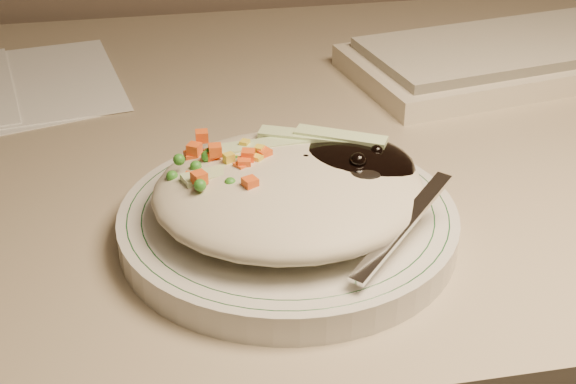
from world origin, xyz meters
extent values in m
cube|color=gray|center=(0.00, 1.38, 0.72)|extent=(1.40, 0.70, 0.04)
cylinder|color=beige|center=(-0.10, 1.20, 0.75)|extent=(0.24, 0.24, 0.02)
torus|color=#144723|center=(-0.10, 1.20, 0.76)|extent=(0.23, 0.23, 0.00)
torus|color=#144723|center=(-0.10, 1.20, 0.76)|extent=(0.21, 0.21, 0.00)
ellipsoid|color=#BDB399|center=(-0.10, 1.19, 0.78)|extent=(0.19, 0.18, 0.04)
ellipsoid|color=black|center=(-0.06, 1.21, 0.79)|extent=(0.10, 0.09, 0.03)
ellipsoid|color=orange|center=(-0.15, 1.21, 0.78)|extent=(0.08, 0.08, 0.02)
sphere|color=black|center=(-0.09, 1.21, 0.79)|extent=(0.01, 0.01, 0.01)
sphere|color=black|center=(-0.06, 1.21, 0.79)|extent=(0.01, 0.01, 0.01)
sphere|color=black|center=(-0.03, 1.20, 0.80)|extent=(0.01, 0.01, 0.01)
sphere|color=black|center=(-0.04, 1.22, 0.79)|extent=(0.01, 0.01, 0.01)
sphere|color=black|center=(-0.05, 1.19, 0.80)|extent=(0.01, 0.01, 0.01)
sphere|color=black|center=(-0.06, 1.21, 0.79)|extent=(0.01, 0.01, 0.01)
sphere|color=black|center=(-0.05, 1.22, 0.79)|extent=(0.01, 0.01, 0.01)
cube|color=#F7591B|center=(-0.15, 1.22, 0.80)|extent=(0.01, 0.01, 0.01)
cube|color=#F7591B|center=(-0.13, 1.20, 0.79)|extent=(0.01, 0.01, 0.01)
cube|color=#F7591B|center=(-0.16, 1.23, 0.80)|extent=(0.01, 0.01, 0.01)
cube|color=#F7591B|center=(-0.13, 1.21, 0.80)|extent=(0.01, 0.01, 0.01)
cube|color=#F7591B|center=(-0.13, 1.20, 0.80)|extent=(0.01, 0.01, 0.01)
cube|color=#F7591B|center=(-0.16, 1.24, 0.79)|extent=(0.01, 0.01, 0.01)
cube|color=#F7591B|center=(-0.15, 1.22, 0.80)|extent=(0.01, 0.01, 0.01)
cube|color=#F7591B|center=(-0.13, 1.20, 0.80)|extent=(0.01, 0.01, 0.01)
cube|color=#F7591B|center=(-0.11, 1.21, 0.80)|extent=(0.01, 0.01, 0.01)
cube|color=#F7591B|center=(-0.16, 1.24, 0.80)|extent=(0.01, 0.01, 0.01)
cube|color=#F7591B|center=(-0.16, 1.19, 0.80)|extent=(0.01, 0.01, 0.01)
cube|color=#F7591B|center=(-0.13, 1.17, 0.80)|extent=(0.01, 0.01, 0.01)
cube|color=#F7591B|center=(-0.17, 1.20, 0.79)|extent=(0.01, 0.01, 0.01)
cube|color=#F7591B|center=(-0.16, 1.23, 0.79)|extent=(0.01, 0.01, 0.01)
sphere|color=#388C28|center=(-0.13, 1.21, 0.80)|extent=(0.01, 0.01, 0.01)
sphere|color=#388C28|center=(-0.16, 1.18, 0.80)|extent=(0.01, 0.01, 0.01)
sphere|color=#388C28|center=(-0.16, 1.21, 0.80)|extent=(0.01, 0.01, 0.01)
sphere|color=#388C28|center=(-0.17, 1.21, 0.80)|extent=(0.01, 0.01, 0.01)
sphere|color=#388C28|center=(-0.13, 1.22, 0.79)|extent=(0.01, 0.01, 0.01)
sphere|color=#388C28|center=(-0.13, 1.19, 0.79)|extent=(0.01, 0.01, 0.01)
sphere|color=#388C28|center=(-0.15, 1.21, 0.79)|extent=(0.01, 0.01, 0.01)
sphere|color=#388C28|center=(-0.15, 1.19, 0.79)|extent=(0.01, 0.01, 0.01)
sphere|color=#388C28|center=(-0.18, 1.21, 0.79)|extent=(0.01, 0.01, 0.01)
sphere|color=#388C28|center=(-0.15, 1.22, 0.80)|extent=(0.01, 0.01, 0.01)
sphere|color=#388C28|center=(-0.15, 1.22, 0.80)|extent=(0.01, 0.01, 0.01)
sphere|color=#388C28|center=(-0.16, 1.20, 0.79)|extent=(0.01, 0.01, 0.01)
sphere|color=#388C28|center=(-0.14, 1.18, 0.80)|extent=(0.01, 0.01, 0.01)
sphere|color=#388C28|center=(-0.11, 1.23, 0.79)|extent=(0.01, 0.01, 0.01)
cube|color=yellow|center=(-0.14, 1.22, 0.79)|extent=(0.01, 0.01, 0.01)
cube|color=yellow|center=(-0.12, 1.21, 0.80)|extent=(0.01, 0.01, 0.01)
cube|color=yellow|center=(-0.15, 1.22, 0.79)|extent=(0.01, 0.01, 0.01)
cube|color=yellow|center=(-0.14, 1.21, 0.80)|extent=(0.01, 0.01, 0.01)
cube|color=yellow|center=(-0.15, 1.21, 0.79)|extent=(0.01, 0.01, 0.01)
cube|color=yellow|center=(-0.12, 1.22, 0.80)|extent=(0.01, 0.01, 0.01)
cube|color=yellow|center=(-0.13, 1.23, 0.80)|extent=(0.01, 0.01, 0.01)
cube|color=yellow|center=(-0.14, 1.20, 0.79)|extent=(0.01, 0.01, 0.01)
cube|color=#B2D18C|center=(-0.11, 1.23, 0.80)|extent=(0.07, 0.02, 0.00)
cube|color=#B2D18C|center=(-0.08, 1.24, 0.80)|extent=(0.07, 0.04, 0.00)
cube|color=#B2D18C|center=(-0.14, 1.20, 0.80)|extent=(0.07, 0.03, 0.00)
cube|color=#B2D18C|center=(-0.06, 1.23, 0.80)|extent=(0.07, 0.05, 0.00)
cube|color=#B2D18C|center=(-0.10, 1.19, 0.79)|extent=(0.07, 0.05, 0.00)
cube|color=#B2D18C|center=(-0.12, 1.21, 0.79)|extent=(0.07, 0.03, 0.00)
ellipsoid|color=silver|center=(-0.05, 1.18, 0.79)|extent=(0.06, 0.06, 0.01)
cube|color=silver|center=(-0.04, 1.13, 0.78)|extent=(0.09, 0.08, 0.03)
cube|color=beige|center=(0.26, 1.48, 0.75)|extent=(0.49, 0.25, 0.02)
cube|color=beige|center=(0.26, 1.48, 0.77)|extent=(0.46, 0.22, 0.01)
camera|label=1|loc=(-0.19, 0.72, 1.06)|focal=50.00mm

